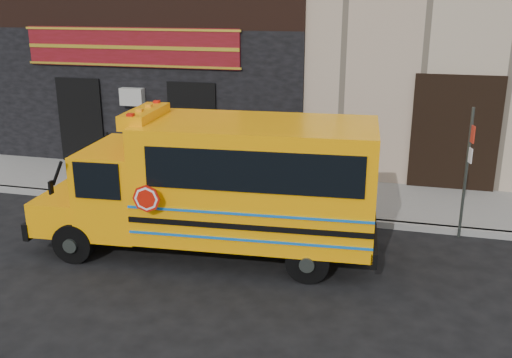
{
  "coord_description": "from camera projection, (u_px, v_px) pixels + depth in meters",
  "views": [
    {
      "loc": [
        2.6,
        -9.81,
        4.98
      ],
      "look_at": [
        -0.4,
        1.85,
        1.16
      ],
      "focal_mm": 40.0,
      "sensor_mm": 36.0,
      "label": 1
    }
  ],
  "objects": [
    {
      "name": "curb",
      "position": [
        280.0,
        214.0,
        13.56
      ],
      "size": [
        40.0,
        0.2,
        0.15
      ],
      "primitive_type": "cube",
      "color": "gray",
      "rests_on": "ground"
    },
    {
      "name": "cyclist",
      "position": [
        239.0,
        208.0,
        11.7
      ],
      "size": [
        0.68,
        0.76,
        1.75
      ],
      "primitive_type": "imported",
      "rotation": [
        0.0,
        0.0,
        2.1
      ],
      "color": "#111433",
      "rests_on": "ground"
    },
    {
      "name": "sign_pole",
      "position": [
        467.0,
        168.0,
        11.95
      ],
      "size": [
        0.09,
        0.25,
        2.87
      ],
      "color": "#404842",
      "rests_on": "ground"
    },
    {
      "name": "sidewalk",
      "position": [
        292.0,
        194.0,
        14.94
      ],
      "size": [
        40.0,
        3.0,
        0.15
      ],
      "primitive_type": "cube",
      "color": "slate",
      "rests_on": "ground"
    },
    {
      "name": "bicycle",
      "position": [
        238.0,
        222.0,
        11.85
      ],
      "size": [
        1.86,
        1.23,
        1.09
      ],
      "primitive_type": "imported",
      "rotation": [
        0.0,
        0.0,
        2.0
      ],
      "color": "black",
      "rests_on": "ground"
    },
    {
      "name": "school_bus",
      "position": [
        224.0,
        182.0,
        11.26
      ],
      "size": [
        7.03,
        2.72,
        2.92
      ],
      "color": "black",
      "rests_on": "ground"
    },
    {
      "name": "ground",
      "position": [
        252.0,
        264.0,
        11.18
      ],
      "size": [
        120.0,
        120.0,
        0.0
      ],
      "primitive_type": "plane",
      "color": "black",
      "rests_on": "ground"
    }
  ]
}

